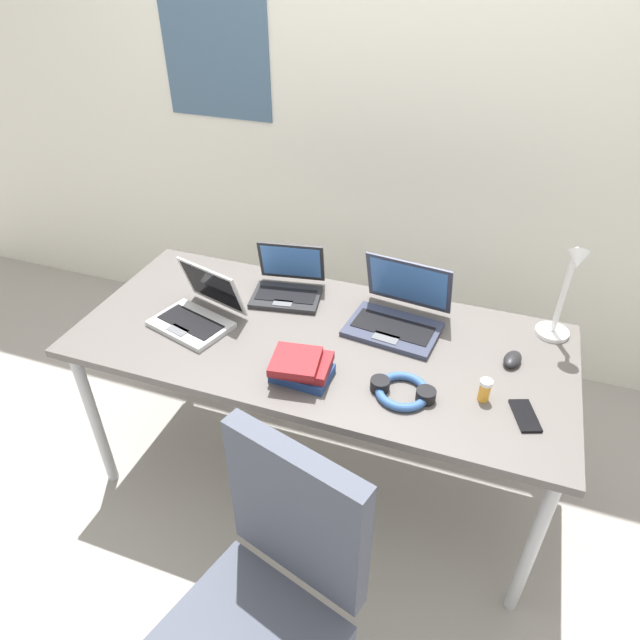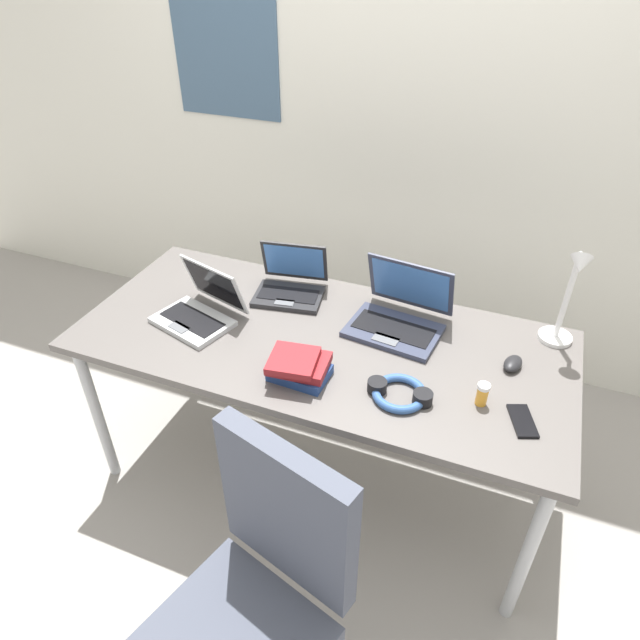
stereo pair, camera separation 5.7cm
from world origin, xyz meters
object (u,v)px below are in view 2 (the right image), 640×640
at_px(headphones, 399,393).
at_px(book_stack, 298,366).
at_px(pill_bottle, 482,394).
at_px(computer_mouse, 513,364).
at_px(cell_phone, 522,421).
at_px(office_chair, 251,628).
at_px(laptop_mid_desk, 199,310).
at_px(laptop_front_left, 399,316).
at_px(desk_lamp, 568,299).
at_px(laptop_near_lamp, 290,285).

xyz_separation_m(headphones, book_stack, (-0.34, -0.03, 0.03)).
distance_m(headphones, pill_bottle, 0.26).
relative_size(computer_mouse, headphones, 0.45).
bearing_deg(cell_phone, office_chair, -150.10).
bearing_deg(laptop_mid_desk, laptop_front_left, 17.95).
distance_m(laptop_front_left, book_stack, 0.46).
relative_size(laptop_front_left, cell_phone, 2.68).
height_order(cell_phone, book_stack, book_stack).
bearing_deg(desk_lamp, computer_mouse, -123.95).
height_order(pill_bottle, book_stack, book_stack).
distance_m(laptop_near_lamp, book_stack, 0.51).
relative_size(laptop_mid_desk, headphones, 1.62).
distance_m(laptop_front_left, office_chair, 1.13).
relative_size(laptop_mid_desk, laptop_near_lamp, 1.13).
xyz_separation_m(laptop_mid_desk, office_chair, (0.61, -0.82, -0.39)).
relative_size(laptop_front_left, headphones, 1.71).
height_order(laptop_front_left, laptop_mid_desk, laptop_front_left).
relative_size(laptop_front_left, office_chair, 0.38).
relative_size(headphones, office_chair, 0.22).
height_order(desk_lamp, computer_mouse, desk_lamp).
bearing_deg(desk_lamp, office_chair, -119.58).
height_order(laptop_near_lamp, headphones, laptop_near_lamp).
xyz_separation_m(computer_mouse, cell_phone, (0.06, -0.25, -0.01)).
distance_m(desk_lamp, headphones, 0.68).
relative_size(laptop_mid_desk, pill_bottle, 4.40).
bearing_deg(laptop_front_left, pill_bottle, -40.65).
bearing_deg(cell_phone, computer_mouse, 81.98).
bearing_deg(computer_mouse, laptop_mid_desk, -158.61).
bearing_deg(laptop_front_left, desk_lamp, 10.62).
bearing_deg(laptop_front_left, cell_phone, -34.91).
relative_size(laptop_near_lamp, pill_bottle, 3.88).
bearing_deg(headphones, laptop_mid_desk, 170.69).
bearing_deg(laptop_mid_desk, computer_mouse, 7.36).
bearing_deg(pill_bottle, computer_mouse, 71.14).
xyz_separation_m(laptop_near_lamp, office_chair, (0.36, -1.11, -0.38)).
bearing_deg(desk_lamp, headphones, -133.65).
xyz_separation_m(cell_phone, pill_bottle, (-0.13, 0.04, 0.04)).
height_order(laptop_near_lamp, computer_mouse, laptop_near_lamp).
relative_size(headphones, pill_bottle, 2.71).
xyz_separation_m(laptop_mid_desk, cell_phone, (1.20, -0.11, -0.04)).
xyz_separation_m(computer_mouse, book_stack, (-0.66, -0.31, 0.03)).
xyz_separation_m(laptop_front_left, cell_phone, (0.48, -0.34, -0.04)).
xyz_separation_m(laptop_front_left, laptop_near_lamp, (-0.47, 0.06, -0.01)).
distance_m(cell_phone, pill_bottle, 0.14).
bearing_deg(laptop_front_left, laptop_mid_desk, -162.05).
bearing_deg(headphones, desk_lamp, 46.35).
bearing_deg(laptop_near_lamp, cell_phone, -22.51).
xyz_separation_m(laptop_front_left, laptop_mid_desk, (-0.72, -0.23, -0.00)).
distance_m(laptop_near_lamp, computer_mouse, 0.90).
xyz_separation_m(cell_phone, office_chair, (-0.59, -0.72, -0.35)).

